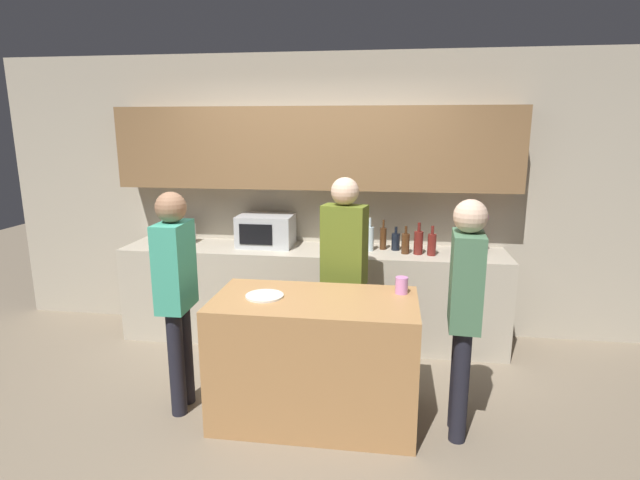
{
  "coord_description": "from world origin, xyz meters",
  "views": [
    {
      "loc": [
        0.72,
        -3.11,
        2.02
      ],
      "look_at": [
        0.23,
        0.31,
        1.23
      ],
      "focal_mm": 28.0,
      "sensor_mm": 36.0,
      "label": 1
    }
  ],
  "objects_px": {
    "plate_on_island": "(265,296)",
    "person_center": "(465,301)",
    "potted_plant": "(480,232)",
    "bottle_6": "(432,244)",
    "bottle_0": "(360,239)",
    "bottle_2": "(383,238)",
    "bottle_5": "(418,242)",
    "bottle_3": "(396,241)",
    "bottle_1": "(369,238)",
    "person_right": "(176,285)",
    "person_left": "(344,262)",
    "bottle_4": "(405,243)",
    "cup_0": "(402,285)",
    "toaster": "(180,234)",
    "microwave": "(266,230)"
  },
  "relations": [
    {
      "from": "bottle_0",
      "to": "cup_0",
      "type": "distance_m",
      "value": 1.27
    },
    {
      "from": "bottle_3",
      "to": "bottle_0",
      "type": "bearing_deg",
      "value": 179.42
    },
    {
      "from": "person_left",
      "to": "person_right",
      "type": "xyz_separation_m",
      "value": [
        -1.11,
        -0.65,
        -0.03
      ]
    },
    {
      "from": "bottle_6",
      "to": "bottle_1",
      "type": "bearing_deg",
      "value": 170.33
    },
    {
      "from": "bottle_0",
      "to": "person_left",
      "type": "height_order",
      "value": "person_left"
    },
    {
      "from": "bottle_0",
      "to": "bottle_4",
      "type": "bearing_deg",
      "value": -16.92
    },
    {
      "from": "bottle_0",
      "to": "bottle_2",
      "type": "height_order",
      "value": "bottle_2"
    },
    {
      "from": "bottle_0",
      "to": "bottle_6",
      "type": "bearing_deg",
      "value": -13.48
    },
    {
      "from": "bottle_2",
      "to": "person_right",
      "type": "height_order",
      "value": "person_right"
    },
    {
      "from": "potted_plant",
      "to": "bottle_3",
      "type": "xyz_separation_m",
      "value": [
        -0.75,
        -0.0,
        -0.11
      ]
    },
    {
      "from": "potted_plant",
      "to": "plate_on_island",
      "type": "bearing_deg",
      "value": -139.14
    },
    {
      "from": "bottle_5",
      "to": "plate_on_island",
      "type": "xyz_separation_m",
      "value": [
        -1.09,
        -1.29,
        -0.12
      ]
    },
    {
      "from": "bottle_0",
      "to": "bottle_1",
      "type": "xyz_separation_m",
      "value": [
        0.09,
        -0.06,
        0.02
      ]
    },
    {
      "from": "bottle_4",
      "to": "person_right",
      "type": "distance_m",
      "value": 2.07
    },
    {
      "from": "person_left",
      "to": "bottle_3",
      "type": "bearing_deg",
      "value": -105.04
    },
    {
      "from": "toaster",
      "to": "plate_on_island",
      "type": "distance_m",
      "value": 1.87
    },
    {
      "from": "microwave",
      "to": "person_right",
      "type": "xyz_separation_m",
      "value": [
        -0.28,
        -1.43,
        -0.1
      ]
    },
    {
      "from": "bottle_5",
      "to": "person_right",
      "type": "relative_size",
      "value": 0.18
    },
    {
      "from": "plate_on_island",
      "to": "person_center",
      "type": "xyz_separation_m",
      "value": [
        1.32,
        -0.05,
        0.05
      ]
    },
    {
      "from": "bottle_4",
      "to": "bottle_5",
      "type": "distance_m",
      "value": 0.12
    },
    {
      "from": "bottle_4",
      "to": "bottle_6",
      "type": "distance_m",
      "value": 0.23
    },
    {
      "from": "bottle_5",
      "to": "person_right",
      "type": "height_order",
      "value": "person_right"
    },
    {
      "from": "person_left",
      "to": "bottle_4",
      "type": "bearing_deg",
      "value": -114.42
    },
    {
      "from": "bottle_3",
      "to": "cup_0",
      "type": "height_order",
      "value": "bottle_3"
    },
    {
      "from": "plate_on_island",
      "to": "person_center",
      "type": "relative_size",
      "value": 0.16
    },
    {
      "from": "bottle_1",
      "to": "person_right",
      "type": "xyz_separation_m",
      "value": [
        -1.28,
        -1.37,
        -0.07
      ]
    },
    {
      "from": "bottle_4",
      "to": "plate_on_island",
      "type": "relative_size",
      "value": 0.98
    },
    {
      "from": "bottle_0",
      "to": "cup_0",
      "type": "relative_size",
      "value": 2.11
    },
    {
      "from": "bottle_2",
      "to": "bottle_4",
      "type": "xyz_separation_m",
      "value": [
        0.2,
        -0.14,
        -0.01
      ]
    },
    {
      "from": "toaster",
      "to": "person_right",
      "type": "height_order",
      "value": "person_right"
    },
    {
      "from": "potted_plant",
      "to": "bottle_0",
      "type": "xyz_separation_m",
      "value": [
        -1.08,
        0.0,
        -0.1
      ]
    },
    {
      "from": "potted_plant",
      "to": "person_left",
      "type": "relative_size",
      "value": 0.24
    },
    {
      "from": "bottle_2",
      "to": "bottle_6",
      "type": "bearing_deg",
      "value": -21.15
    },
    {
      "from": "bottle_0",
      "to": "person_right",
      "type": "relative_size",
      "value": 0.16
    },
    {
      "from": "microwave",
      "to": "bottle_3",
      "type": "distance_m",
      "value": 1.24
    },
    {
      "from": "bottle_2",
      "to": "person_left",
      "type": "xyz_separation_m",
      "value": [
        -0.29,
        -0.8,
        -0.03
      ]
    },
    {
      "from": "bottle_6",
      "to": "bottle_0",
      "type": "bearing_deg",
      "value": 166.52
    },
    {
      "from": "bottle_2",
      "to": "bottle_0",
      "type": "bearing_deg",
      "value": -176.65
    },
    {
      "from": "potted_plant",
      "to": "bottle_6",
      "type": "relative_size",
      "value": 1.47
    },
    {
      "from": "bottle_5",
      "to": "person_left",
      "type": "bearing_deg",
      "value": -132.95
    },
    {
      "from": "bottle_5",
      "to": "bottle_3",
      "type": "bearing_deg",
      "value": 147.91
    },
    {
      "from": "bottle_1",
      "to": "bottle_4",
      "type": "height_order",
      "value": "bottle_1"
    },
    {
      "from": "bottle_3",
      "to": "person_center",
      "type": "distance_m",
      "value": 1.53
    },
    {
      "from": "bottle_0",
      "to": "bottle_5",
      "type": "xyz_separation_m",
      "value": [
        0.53,
        -0.13,
        0.02
      ]
    },
    {
      "from": "person_left",
      "to": "bottle_1",
      "type": "bearing_deg",
      "value": -90.41
    },
    {
      "from": "cup_0",
      "to": "person_center",
      "type": "relative_size",
      "value": 0.07
    },
    {
      "from": "bottle_4",
      "to": "bottle_6",
      "type": "bearing_deg",
      "value": -7.02
    },
    {
      "from": "plate_on_island",
      "to": "cup_0",
      "type": "height_order",
      "value": "cup_0"
    },
    {
      "from": "toaster",
      "to": "person_left",
      "type": "relative_size",
      "value": 0.16
    },
    {
      "from": "bottle_3",
      "to": "plate_on_island",
      "type": "xyz_separation_m",
      "value": [
        -0.89,
        -1.42,
        -0.09
      ]
    }
  ]
}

